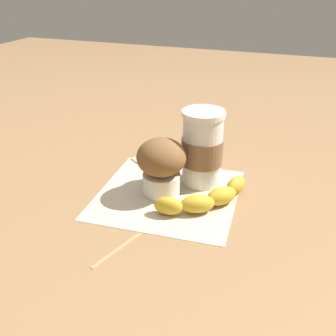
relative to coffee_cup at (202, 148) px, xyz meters
The scene contains 7 objects.
ground_plane 0.11m from the coffee_cup, 33.70° to the right, with size 3.00×3.00×0.00m, color #936D47.
paper_napkin 0.11m from the coffee_cup, 33.70° to the right, with size 0.27×0.27×0.00m, color beige.
coffee_cup is the anchor object (origin of this frame).
muffin 0.09m from the coffee_cup, 42.14° to the right, with size 0.10×0.10×0.11m.
banana 0.11m from the coffee_cup, 22.81° to the left, with size 0.16×0.15×0.03m.
sugar_packet 0.18m from the coffee_cup, 110.37° to the right, with size 0.05×0.03×0.01m, color #E0B27F.
wooden_stirrer 0.28m from the coffee_cup, 13.41° to the right, with size 0.11×0.01×0.00m, color tan.
Camera 1 is at (0.62, 0.23, 0.40)m, focal length 42.00 mm.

